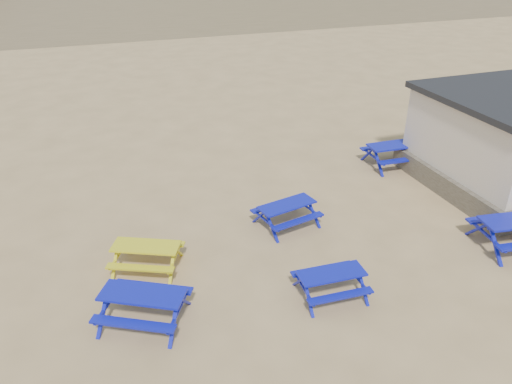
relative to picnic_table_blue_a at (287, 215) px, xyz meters
name	(u,v)px	position (x,y,z in m)	size (l,w,h in m)	color
ground	(256,252)	(-1.33, -0.99, -0.36)	(400.00, 400.00, 0.00)	tan
wet_sand	(99,2)	(-1.33, 54.01, -0.36)	(400.00, 400.00, 0.00)	olive
picnic_table_blue_a	(287,215)	(0.00, 0.00, 0.00)	(1.96, 1.70, 0.72)	#0B1F95
picnic_table_blue_c	(394,155)	(5.39, 2.56, 0.06)	(2.07, 1.69, 0.84)	#0B1F95
picnic_table_blue_d	(144,307)	(-4.58, -2.70, 0.03)	(2.36, 2.23, 0.78)	#0B1F95
picnic_table_blue_e	(331,284)	(-0.27, -3.32, -0.02)	(1.67, 1.37, 0.67)	#0B1F95
picnic_table_yellow	(147,257)	(-4.21, -0.75, 0.00)	(2.13, 1.97, 0.71)	#CBC209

